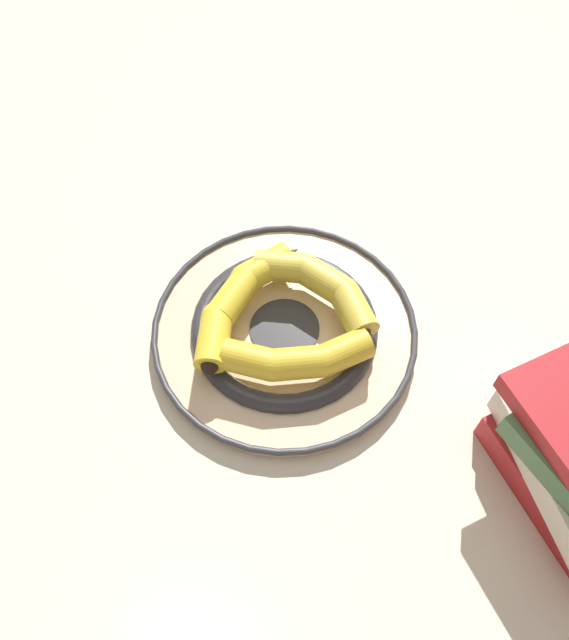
# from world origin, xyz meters

# --- Properties ---
(ground_plane) EXTENTS (2.80, 2.80, 0.00)m
(ground_plane) POSITION_xyz_m (0.00, 0.00, 0.00)
(ground_plane) COLOR beige
(decorative_bowl) EXTENTS (0.32, 0.32, 0.03)m
(decorative_bowl) POSITION_xyz_m (0.04, -0.01, 0.01)
(decorative_bowl) COLOR beige
(decorative_bowl) RESTS_ON ground_plane
(banana_a) EXTENTS (0.18, 0.11, 0.04)m
(banana_a) POSITION_xyz_m (0.02, -0.07, 0.05)
(banana_a) COLOR gold
(banana_a) RESTS_ON decorative_bowl
(banana_b) EXTENTS (0.10, 0.18, 0.04)m
(banana_b) POSITION_xyz_m (0.10, 0.00, 0.05)
(banana_b) COLOR gold
(banana_b) RESTS_ON decorative_bowl
(banana_c) EXTENTS (0.19, 0.12, 0.04)m
(banana_c) POSITION_xyz_m (0.00, 0.04, 0.05)
(banana_c) COLOR yellow
(banana_c) RESTS_ON decorative_bowl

